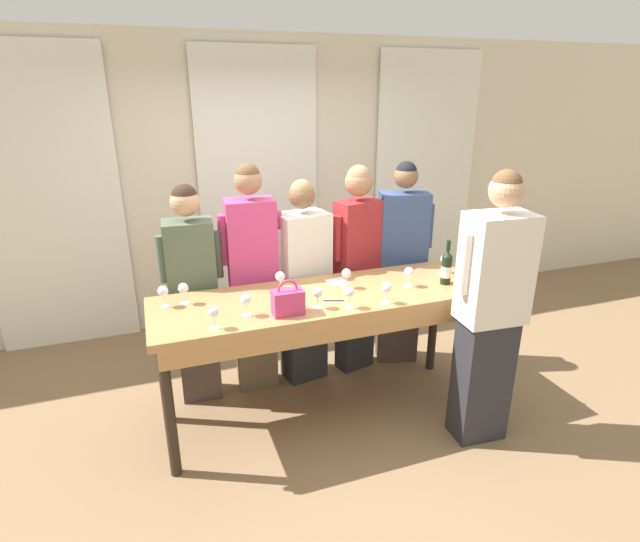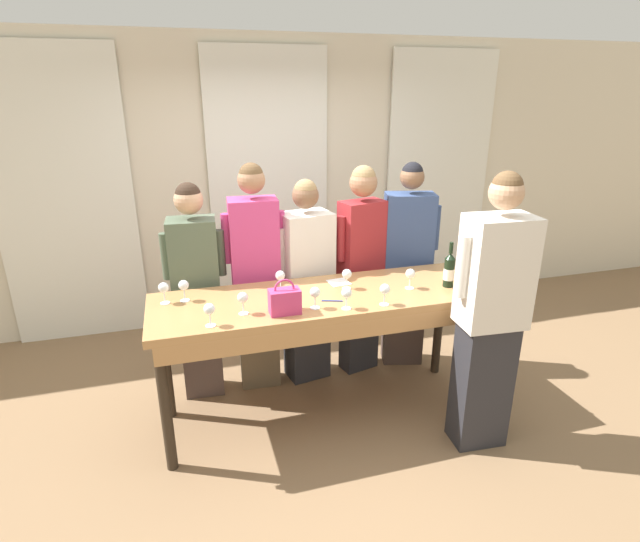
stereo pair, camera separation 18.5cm
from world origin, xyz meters
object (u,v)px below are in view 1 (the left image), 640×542
at_px(guest_striped_shirt, 357,265).
at_px(wine_glass_center_right, 346,274).
at_px(wine_bottle, 446,268).
at_px(host_pouring, 490,311).
at_px(wine_glass_front_left, 409,273).
at_px(guest_pink_top, 253,278).
at_px(wine_glass_center_mid, 183,289).
at_px(wine_glass_center_left, 349,293).
at_px(wine_glass_back_left, 280,277).
at_px(wine_glass_by_bottle, 163,292).
at_px(wine_glass_back_right, 214,312).
at_px(guest_cream_sweater, 303,282).
at_px(tasting_bar, 325,310).
at_px(guest_navy_coat, 401,263).
at_px(wine_glass_front_mid, 386,288).
at_px(handbag, 288,301).
at_px(wine_glass_back_mid, 445,260).
at_px(wine_glass_front_right, 318,293).
at_px(guest_olive_jacket, 194,293).
at_px(wine_glass_near_host, 246,300).

bearing_deg(guest_striped_shirt, wine_glass_center_right, -121.02).
xyz_separation_m(wine_bottle, host_pouring, (0.03, -0.49, -0.14)).
xyz_separation_m(wine_glass_front_left, guest_pink_top, (-1.00, 0.61, -0.13)).
bearing_deg(wine_glass_center_mid, wine_glass_center_left, -23.17).
bearing_deg(wine_glass_back_left, wine_glass_by_bottle, -179.71).
bearing_deg(wine_bottle, wine_glass_center_left, -168.88).
height_order(wine_glass_back_right, guest_cream_sweater, guest_cream_sweater).
bearing_deg(guest_cream_sweater, tasting_bar, -92.59).
relative_size(wine_bottle, guest_cream_sweater, 0.20).
bearing_deg(guest_navy_coat, wine_glass_front_mid, -124.21).
distance_m(handbag, wine_glass_front_mid, 0.66).
bearing_deg(wine_glass_front_left, handbag, -170.72).
bearing_deg(wine_glass_back_mid, host_pouring, -97.44).
bearing_deg(wine_glass_front_right, wine_glass_center_mid, 155.86).
xyz_separation_m(wine_bottle, wine_glass_back_mid, (0.12, 0.20, -0.02)).
bearing_deg(guest_pink_top, handbag, -85.44).
xyz_separation_m(wine_glass_back_right, guest_olive_jacket, (-0.04, 0.82, -0.20)).
xyz_separation_m(wine_glass_front_right, wine_glass_back_left, (-0.15, 0.36, 0.00)).
relative_size(wine_glass_front_mid, wine_glass_center_left, 1.00).
relative_size(wine_glass_front_mid, guest_cream_sweater, 0.09).
height_order(tasting_bar, guest_striped_shirt, guest_striped_shirt).
height_order(wine_glass_front_left, guest_pink_top, guest_pink_top).
bearing_deg(wine_glass_center_right, wine_glass_front_left, -15.50).
bearing_deg(wine_glass_near_host, wine_glass_back_mid, 8.90).
relative_size(wine_glass_near_host, wine_glass_by_bottle, 1.00).
distance_m(wine_glass_front_right, wine_glass_back_right, 0.68).
distance_m(guest_pink_top, guest_cream_sweater, 0.41).
relative_size(wine_glass_front_right, guest_olive_jacket, 0.09).
relative_size(wine_glass_front_mid, guest_olive_jacket, 0.09).
bearing_deg(wine_glass_near_host, wine_glass_back_right, -151.64).
bearing_deg(wine_glass_front_left, guest_striped_shirt, 102.68).
bearing_deg(host_pouring, wine_glass_front_right, 159.54).
xyz_separation_m(wine_glass_center_right, wine_glass_back_right, (-0.98, -0.33, 0.00)).
relative_size(wine_glass_front_mid, wine_glass_back_mid, 1.00).
height_order(wine_glass_front_mid, wine_glass_back_right, same).
bearing_deg(handbag, host_pouring, -16.67).
bearing_deg(wine_glass_center_mid, wine_glass_back_right, -72.79).
bearing_deg(guest_navy_coat, guest_striped_shirt, -180.00).
relative_size(wine_glass_center_right, guest_striped_shirt, 0.08).
xyz_separation_m(guest_olive_jacket, guest_cream_sweater, (0.85, 0.00, -0.03)).
bearing_deg(wine_glass_back_left, wine_bottle, -12.57).
bearing_deg(guest_olive_jacket, wine_glass_front_left, -22.78).
xyz_separation_m(wine_glass_center_left, guest_cream_sweater, (-0.05, 0.82, -0.22)).
bearing_deg(tasting_bar, wine_glass_front_right, -122.90).
relative_size(wine_glass_center_right, wine_glass_near_host, 1.00).
relative_size(tasting_bar, guest_olive_jacket, 1.39).
bearing_deg(wine_glass_back_left, wine_glass_front_right, -67.14).
height_order(wine_glass_front_mid, wine_glass_center_right, same).
xyz_separation_m(guest_pink_top, guest_navy_coat, (1.28, -0.00, -0.03)).
xyz_separation_m(wine_glass_center_mid, guest_cream_sweater, (0.94, 0.39, -0.22)).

